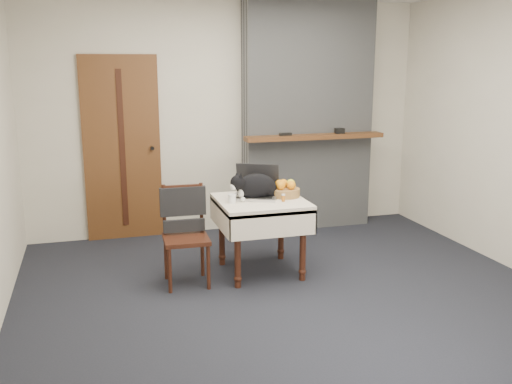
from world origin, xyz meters
TOP-DOWN VIEW (x-y plane):
  - ground at (0.00, 0.00)m, footprint 4.50×4.50m
  - room_shell at (0.00, 0.46)m, footprint 4.52×4.01m
  - door at (-1.20, 1.97)m, footprint 0.82×0.10m
  - chimney at (0.90, 1.85)m, footprint 1.62×0.48m
  - side_table at (-0.07, 0.50)m, footprint 0.78×0.78m
  - laptop at (-0.08, 0.62)m, footprint 0.51×0.48m
  - cat at (-0.10, 0.54)m, footprint 0.56×0.29m
  - cream_jar at (-0.36, 0.44)m, footprint 0.07×0.07m
  - pill_bottle at (0.10, 0.37)m, footprint 0.03×0.03m
  - fruit_basket at (0.18, 0.55)m, footprint 0.27×0.27m
  - desk_clutter at (0.07, 0.59)m, footprint 0.12×0.05m
  - chair at (-0.78, 0.50)m, footprint 0.41×0.40m

SIDE VIEW (x-z plane):
  - ground at x=0.00m, z-range 0.00..0.00m
  - chair at x=-0.78m, z-range 0.12..0.99m
  - side_table at x=-0.07m, z-range 0.24..0.94m
  - desk_clutter at x=0.07m, z-range 0.70..0.71m
  - pill_bottle at x=0.10m, z-range 0.70..0.77m
  - cream_jar at x=-0.36m, z-range 0.70..0.78m
  - fruit_basket at x=0.18m, z-range 0.69..0.84m
  - laptop at x=-0.08m, z-range 0.63..0.92m
  - cat at x=-0.10m, z-range 0.68..0.95m
  - door at x=-1.20m, z-range 0.00..2.00m
  - chimney at x=0.90m, z-range 0.00..2.60m
  - room_shell at x=0.00m, z-range 0.46..3.07m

